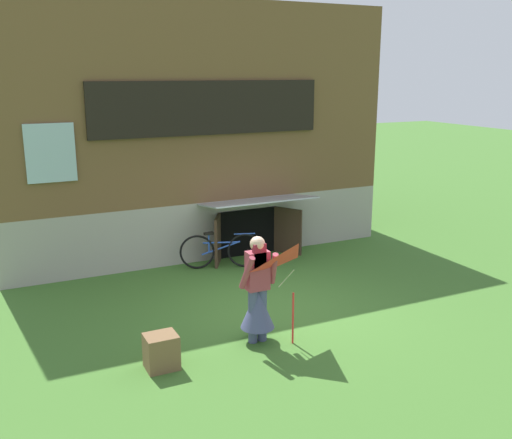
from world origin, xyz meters
The scene contains 6 objects.
ground_plane centered at (0.00, 0.00, 0.00)m, with size 60.00×60.00×0.00m, color #3D6B28.
log_house centered at (0.00, 5.27, 2.73)m, with size 8.59×5.65×5.46m.
person centered at (-0.82, -1.04, 0.71)m, with size 0.61×0.53×1.67m.
kite centered at (-0.40, -1.51, 1.29)m, with size 0.86×0.83×1.56m.
bicycle_blue centered at (-0.01, 2.41, 0.38)m, with size 1.65×0.60×0.79m.
wooden_crate centered at (-2.39, -1.21, 0.25)m, with size 0.44×0.38×0.50m, color brown.
Camera 1 is at (-4.41, -8.43, 4.02)m, focal length 40.91 mm.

